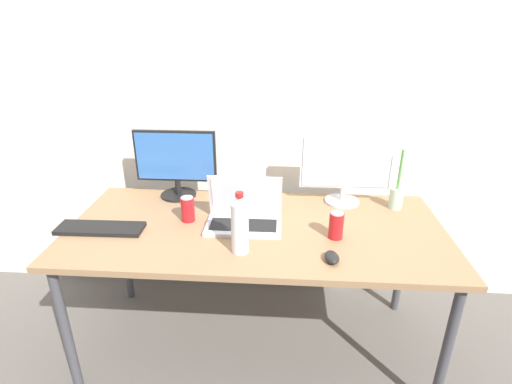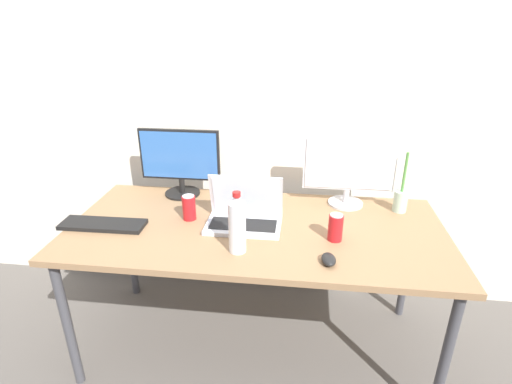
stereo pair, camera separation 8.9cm
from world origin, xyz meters
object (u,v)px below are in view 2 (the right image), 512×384
bamboo_vase (401,199)px  monitor_center (349,169)px  mouse_by_keyboard (329,259)px  laptop_silver (245,214)px  work_desk (256,236)px  monitor_left (180,160)px  soda_can_near_keyboard (336,227)px  soda_can_by_laptop (189,207)px  keyboard_main (103,224)px  water_bottle (237,224)px

bamboo_vase → monitor_center: bearing=169.7°
mouse_by_keyboard → monitor_center: bearing=72.4°
laptop_silver → bamboo_vase: bearing=17.0°
monitor_center → mouse_by_keyboard: monitor_center is taller
work_desk → monitor_left: size_ratio=4.04×
work_desk → monitor_center: bearing=34.2°
monitor_center → soda_can_near_keyboard: 0.42m
soda_can_by_laptop → monitor_center: bearing=18.9°
keyboard_main → soda_can_by_laptop: 0.42m
monitor_left → water_bottle: monitor_left is taller
work_desk → soda_can_by_laptop: size_ratio=14.28×
monitor_left → soda_can_by_laptop: 0.35m
keyboard_main → soda_can_by_laptop: size_ratio=3.21×
work_desk → mouse_by_keyboard: bearing=-39.7°
water_bottle → soda_can_near_keyboard: water_bottle is taller
soda_can_by_laptop → work_desk: bearing=-6.0°
water_bottle → soda_can_by_laptop: size_ratio=2.20×
soda_can_near_keyboard → soda_can_by_laptop: size_ratio=1.00×
monitor_center → soda_can_by_laptop: 0.84m
soda_can_by_laptop → bamboo_vase: bamboo_vase is taller
monitor_left → mouse_by_keyboard: (0.80, -0.60, -0.18)m
water_bottle → soda_can_by_laptop: bearing=137.3°
work_desk → monitor_left: 0.62m
bamboo_vase → keyboard_main: bearing=-166.5°
water_bottle → soda_can_near_keyboard: (0.42, 0.15, -0.07)m
work_desk → laptop_silver: (-0.06, 0.02, 0.11)m
laptop_silver → mouse_by_keyboard: (0.39, -0.30, -0.04)m
monitor_left → mouse_by_keyboard: monitor_left is taller
work_desk → laptop_silver: size_ratio=5.03×
laptop_silver → monitor_center: bearing=29.5°
monitor_left → soda_can_near_keyboard: bearing=-26.2°
monitor_left → laptop_silver: (0.40, -0.31, -0.15)m
soda_can_near_keyboard → monitor_left: bearing=153.8°
laptop_silver → soda_can_near_keyboard: 0.44m
laptop_silver → bamboo_vase: size_ratio=1.12×
mouse_by_keyboard → water_bottle: (-0.38, 0.05, 0.11)m
soda_can_near_keyboard → laptop_silver: bearing=166.8°
water_bottle → mouse_by_keyboard: bearing=-7.1°
laptop_silver → soda_can_near_keyboard: bearing=-13.2°
bamboo_vase → laptop_silver: bearing=-163.0°
work_desk → soda_can_near_keyboard: size_ratio=14.28×
monitor_center → soda_can_near_keyboard: size_ratio=3.73×
water_bottle → work_desk: bearing=77.4°
monitor_left → bamboo_vase: size_ratio=1.39×
water_bottle → monitor_center: bearing=46.9°
monitor_left → soda_can_by_laptop: (0.12, -0.29, -0.14)m
water_bottle → bamboo_vase: 0.91m
keyboard_main → soda_can_by_laptop: bearing=17.1°
soda_can_by_laptop → bamboo_vase: size_ratio=0.39×
monitor_center → monitor_left: bearing=178.6°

